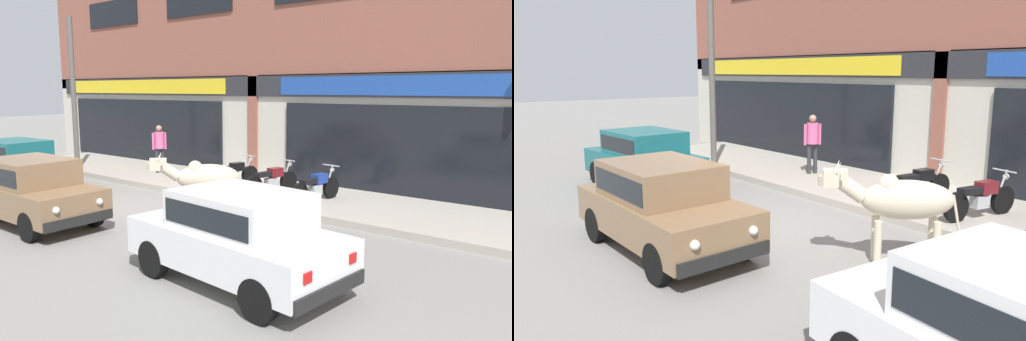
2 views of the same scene
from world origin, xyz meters
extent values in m
plane|color=gray|center=(0.00, 0.00, 0.00)|extent=(90.00, 90.00, 0.00)
cube|color=#A8A093|center=(0.00, 3.83, 0.08)|extent=(19.00, 3.25, 0.16)
cube|color=beige|center=(0.00, 5.73, 1.70)|extent=(23.00, 0.55, 3.40)
cube|color=#28282D|center=(0.00, 5.41, 3.05)|extent=(22.08, 0.08, 0.64)
cube|color=black|center=(-5.75, 5.40, 1.35)|extent=(8.74, 0.10, 2.40)
cube|color=yellow|center=(-5.75, 5.38, 3.05)|extent=(9.20, 0.05, 0.52)
cube|color=#8E5142|center=(0.00, 5.43, 1.70)|extent=(0.36, 0.12, 3.40)
ellipsoid|color=beige|center=(2.61, 0.67, 1.02)|extent=(1.32, 1.39, 0.60)
sphere|color=beige|center=(2.42, 0.47, 1.25)|extent=(0.32, 0.32, 0.32)
cylinder|color=beige|center=(2.42, 0.26, 0.36)|extent=(0.12, 0.12, 0.72)
cylinder|color=beige|center=(2.21, 0.45, 0.36)|extent=(0.12, 0.12, 0.72)
cylinder|color=beige|center=(3.00, 0.90, 0.36)|extent=(0.12, 0.12, 0.72)
cylinder|color=beige|center=(2.79, 1.09, 0.36)|extent=(0.12, 0.12, 0.72)
cylinder|color=beige|center=(2.06, 0.06, 1.17)|extent=(0.49, 0.51, 0.43)
cube|color=beige|center=(1.89, -0.13, 1.34)|extent=(0.40, 0.41, 0.26)
cube|color=tan|center=(1.77, -0.26, 1.30)|extent=(0.21, 0.21, 0.14)
cone|color=beige|center=(1.99, -0.17, 1.52)|extent=(0.12, 0.12, 0.19)
cone|color=beige|center=(1.84, -0.03, 1.52)|extent=(0.12, 0.12, 0.19)
cube|color=beige|center=(2.06, -0.18, 1.40)|extent=(0.13, 0.12, 0.10)
cube|color=beige|center=(1.82, 0.04, 1.40)|extent=(0.13, 0.12, 0.10)
cylinder|color=beige|center=(3.10, 1.23, 0.80)|extent=(0.14, 0.15, 0.60)
cylinder|color=black|center=(0.90, -1.15, 0.30)|extent=(0.60, 0.19, 0.60)
cylinder|color=black|center=(0.92, -2.59, 0.30)|extent=(0.60, 0.19, 0.60)
cylinder|color=black|center=(-1.40, -1.18, 0.30)|extent=(0.60, 0.19, 0.60)
cylinder|color=black|center=(-1.38, -2.62, 0.30)|extent=(0.60, 0.19, 0.60)
cube|color=#846647|center=(-0.24, -1.89, 0.60)|extent=(3.52, 1.65, 0.60)
cube|color=#846647|center=(-0.34, -1.89, 1.18)|extent=(1.92, 1.46, 0.56)
cube|color=black|center=(-0.34, -1.89, 1.18)|extent=(1.77, 1.48, 0.35)
cube|color=black|center=(1.49, -1.87, 0.38)|extent=(0.14, 1.52, 0.20)
cube|color=black|center=(-1.97, -1.91, 0.38)|extent=(0.14, 1.52, 0.20)
sphere|color=silver|center=(1.51, -1.39, 0.68)|extent=(0.14, 0.14, 0.14)
sphere|color=silver|center=(1.53, -2.35, 0.68)|extent=(0.14, 0.14, 0.14)
cube|color=red|center=(-2.00, -1.42, 0.70)|extent=(0.03, 0.16, 0.14)
cube|color=red|center=(-1.99, -2.41, 0.70)|extent=(0.03, 0.16, 0.14)
cylinder|color=black|center=(4.36, -0.81, 0.30)|extent=(0.61, 0.23, 0.60)
cube|color=black|center=(3.72, -1.48, 0.38)|extent=(0.24, 1.52, 0.20)
sphere|color=silver|center=(3.66, -1.96, 0.68)|extent=(0.14, 0.14, 0.14)
sphere|color=silver|center=(3.73, -1.00, 0.68)|extent=(0.14, 0.14, 0.14)
cylinder|color=black|center=(-5.78, -1.01, 0.30)|extent=(0.61, 0.22, 0.60)
cylinder|color=black|center=(-5.87, 0.43, 0.30)|extent=(0.61, 0.22, 0.60)
cylinder|color=black|center=(-3.49, -0.87, 0.30)|extent=(0.61, 0.22, 0.60)
cylinder|color=black|center=(-3.57, 0.57, 0.30)|extent=(0.61, 0.22, 0.60)
cube|color=#196066|center=(-4.68, -0.22, 0.60)|extent=(3.59, 1.81, 0.60)
cube|color=#196066|center=(-4.58, -0.21, 1.18)|extent=(1.98, 1.55, 0.56)
cube|color=black|center=(-4.58, -0.21, 1.18)|extent=(1.83, 1.56, 0.35)
cube|color=black|center=(-6.40, -0.32, 0.38)|extent=(0.21, 1.52, 0.20)
cube|color=black|center=(-2.95, -0.11, 0.38)|extent=(0.21, 1.52, 0.20)
sphere|color=silver|center=(-6.41, -0.80, 0.68)|extent=(0.14, 0.14, 0.14)
sphere|color=silver|center=(-6.46, 0.15, 0.68)|extent=(0.14, 0.14, 0.14)
cube|color=red|center=(-2.90, -0.61, 0.70)|extent=(0.04, 0.16, 0.14)
cube|color=red|center=(-2.96, 0.38, 0.70)|extent=(0.04, 0.16, 0.14)
cylinder|color=black|center=(0.98, 4.07, 0.44)|extent=(0.19, 0.57, 0.56)
cylinder|color=black|center=(0.77, 2.84, 0.44)|extent=(0.19, 0.57, 0.56)
cube|color=#B2B5BA|center=(0.87, 3.44, 0.48)|extent=(0.25, 0.35, 0.24)
cube|color=black|center=(0.90, 3.60, 0.74)|extent=(0.30, 0.43, 0.24)
cube|color=black|center=(0.83, 3.20, 0.72)|extent=(0.31, 0.55, 0.12)
cylinder|color=#B2B5BA|center=(0.97, 4.01, 0.74)|extent=(0.08, 0.27, 0.59)
cylinder|color=#B2B5BA|center=(0.97, 4.05, 1.02)|extent=(0.52, 0.12, 0.03)
sphere|color=silver|center=(0.99, 4.11, 0.90)|extent=(0.12, 0.12, 0.12)
cylinder|color=#B2B5BA|center=(0.70, 3.10, 0.40)|extent=(0.14, 0.48, 0.06)
cylinder|color=black|center=(2.43, 4.00, 0.44)|extent=(0.21, 0.57, 0.56)
cylinder|color=black|center=(2.18, 2.78, 0.44)|extent=(0.21, 0.57, 0.56)
cube|color=#B2B5BA|center=(2.30, 3.37, 0.48)|extent=(0.26, 0.35, 0.24)
cube|color=maroon|center=(2.33, 3.52, 0.74)|extent=(0.32, 0.44, 0.24)
cube|color=black|center=(2.25, 3.13, 0.72)|extent=(0.32, 0.55, 0.12)
cylinder|color=#B2B5BA|center=(2.42, 3.94, 0.74)|extent=(0.09, 0.27, 0.59)
cylinder|color=#B2B5BA|center=(2.43, 3.98, 1.02)|extent=(0.52, 0.14, 0.03)
sphere|color=silver|center=(2.44, 4.04, 0.90)|extent=(0.12, 0.12, 0.12)
cylinder|color=#B2B5BA|center=(2.12, 3.04, 0.40)|extent=(0.16, 0.48, 0.06)
cylinder|color=#2D2D33|center=(-2.72, 3.88, 0.57)|extent=(0.11, 0.11, 0.82)
cylinder|color=#2D2D33|center=(-2.78, 3.71, 0.57)|extent=(0.11, 0.11, 0.82)
cylinder|color=#DB5B93|center=(-2.75, 3.80, 1.26)|extent=(0.32, 0.32, 0.56)
cylinder|color=#DB5B93|center=(-2.67, 3.99, 1.23)|extent=(0.08, 0.08, 0.56)
cylinder|color=#DB5B93|center=(-2.83, 3.60, 1.23)|extent=(0.08, 0.08, 0.56)
sphere|color=tan|center=(-2.75, 3.80, 1.66)|extent=(0.20, 0.20, 0.20)
cylinder|color=#595651|center=(-5.69, 2.50, 2.79)|extent=(0.18, 0.18, 5.25)
camera|label=1|loc=(10.30, -7.11, 2.96)|focal=35.00mm
camera|label=2|loc=(6.97, -5.44, 2.90)|focal=35.00mm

